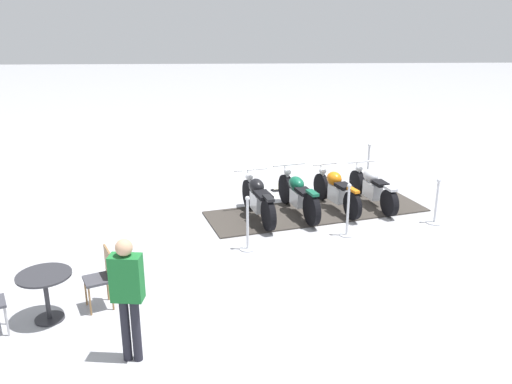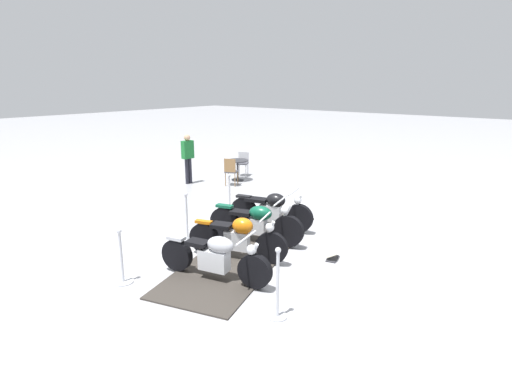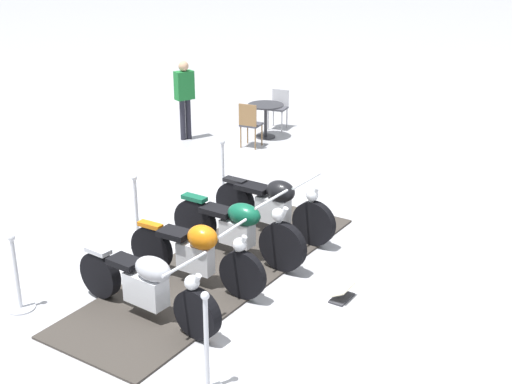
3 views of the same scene
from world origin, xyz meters
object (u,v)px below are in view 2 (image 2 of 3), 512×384
(stanchion_left_rear, at_px, (230,200))
(cafe_chair_near_table, at_px, (243,162))
(motorcycle_black, at_px, (272,210))
(stanchion_left_mid, at_px, (187,224))
(cafe_chair_across_table, at_px, (231,170))
(motorcycle_forest, at_px, (256,222))
(motorcycle_chrome, at_px, (216,257))
(bystander_person, at_px, (188,154))
(stanchion_left_front, at_px, (122,267))
(stanchion_right_front, at_px, (277,294))
(cafe_table, at_px, (238,165))
(motorcycle_copper, at_px, (239,237))
(info_placard, at_px, (332,257))

(stanchion_left_rear, height_order, cafe_chair_near_table, stanchion_left_rear)
(motorcycle_black, xyz_separation_m, cafe_chair_near_table, (4.06, 4.38, 0.03))
(stanchion_left_mid, distance_m, cafe_chair_near_table, 6.76)
(motorcycle_black, height_order, stanchion_left_mid, stanchion_left_mid)
(cafe_chair_across_table, bearing_deg, motorcycle_forest, -156.59)
(motorcycle_chrome, xyz_separation_m, bystander_person, (4.68, 5.87, 0.59))
(motorcycle_black, bearing_deg, motorcycle_forest, -88.56)
(stanchion_left_front, bearing_deg, cafe_chair_near_table, 26.52)
(bystander_person, bearing_deg, motorcycle_forest, -21.29)
(stanchion_right_front, distance_m, cafe_chair_near_table, 9.83)
(motorcycle_chrome, relative_size, stanchion_left_front, 2.15)
(stanchion_left_mid, bearing_deg, stanchion_left_rear, 16.23)
(motorcycle_chrome, bearing_deg, motorcycle_black, 92.88)
(motorcycle_black, bearing_deg, cafe_chair_near_table, 122.20)
(motorcycle_black, height_order, cafe_table, motorcycle_black)
(motorcycle_black, relative_size, cafe_table, 2.61)
(motorcycle_chrome, height_order, motorcycle_forest, motorcycle_forest)
(bystander_person, bearing_deg, motorcycle_copper, -27.11)
(cafe_chair_across_table, bearing_deg, cafe_chair_near_table, 1.07)
(motorcycle_copper, bearing_deg, motorcycle_black, 87.91)
(motorcycle_forest, distance_m, motorcycle_black, 0.96)
(info_placard, bearing_deg, cafe_chair_near_table, -142.58)
(motorcycle_forest, xyz_separation_m, stanchion_left_front, (-2.96, 0.69, -0.19))
(motorcycle_black, distance_m, cafe_chair_near_table, 5.97)
(stanchion_left_front, distance_m, cafe_table, 8.06)
(motorcycle_black, bearing_deg, motorcycle_copper, -88.34)
(cafe_chair_across_table, bearing_deg, motorcycle_copper, -161.29)
(motorcycle_copper, height_order, bystander_person, bystander_person)
(motorcycle_forest, relative_size, stanchion_left_front, 2.11)
(motorcycle_black, relative_size, stanchion_left_rear, 1.88)
(cafe_table, bearing_deg, stanchion_right_front, -135.01)
(motorcycle_black, relative_size, bystander_person, 1.20)
(stanchion_left_mid, distance_m, cafe_table, 5.94)
(stanchion_left_front, height_order, cafe_table, stanchion_left_front)
(stanchion_left_front, bearing_deg, motorcycle_forest, -13.09)
(info_placard, bearing_deg, motorcycle_black, -124.03)
(motorcycle_black, bearing_deg, info_placard, -32.76)
(info_placard, relative_size, cafe_table, 0.52)
(cafe_chair_near_table, bearing_deg, stanchion_right_front, 16.51)
(cafe_chair_across_table, bearing_deg, info_placard, -144.49)
(motorcycle_copper, relative_size, cafe_table, 2.56)
(motorcycle_forest, distance_m, stanchion_left_rear, 2.25)
(stanchion_right_front, xyz_separation_m, cafe_table, (6.40, 6.39, 0.17))
(cafe_chair_across_table, xyz_separation_m, bystander_person, (-0.68, 1.39, 0.48))
(motorcycle_chrome, relative_size, motorcycle_forest, 1.02)
(motorcycle_chrome, distance_m, motorcycle_forest, 1.93)
(motorcycle_black, distance_m, cafe_chair_across_table, 4.48)
(motorcycle_forest, relative_size, cafe_table, 2.72)
(motorcycle_copper, height_order, stanchion_left_front, stanchion_left_front)
(motorcycle_chrome, xyz_separation_m, motorcycle_black, (2.77, 0.82, 0.04))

